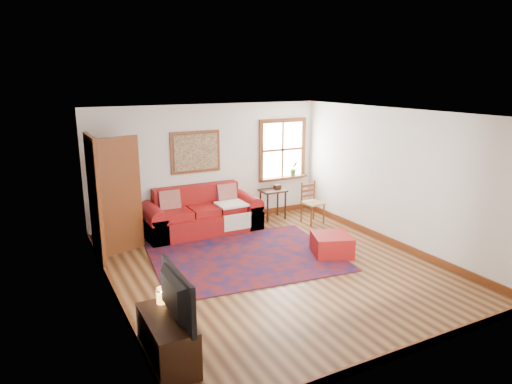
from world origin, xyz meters
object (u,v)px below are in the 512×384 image
side_table (273,195)px  media_cabinet (167,340)px  ladder_back_chair (311,201)px  red_ottoman (332,245)px  red_leather_sofa (202,217)px

side_table → media_cabinet: (-3.59, -4.00, -0.26)m
side_table → ladder_back_chair: bearing=-44.7°
red_ottoman → side_table: side_table is taller
red_leather_sofa → side_table: red_leather_sofa is taller
red_ottoman → media_cabinet: media_cabinet is taller
red_leather_sofa → side_table: bearing=2.8°
red_ottoman → ladder_back_chair: (0.74, 1.72, 0.28)m
red_ottoman → ladder_back_chair: ladder_back_chair is taller
red_ottoman → ladder_back_chair: size_ratio=0.74×
red_leather_sofa → red_ottoman: size_ratio=3.57×
side_table → media_cabinet: bearing=-131.9°
media_cabinet → red_ottoman: bearing=26.0°
ladder_back_chair → media_cabinet: (-4.19, -3.40, -0.20)m
red_ottoman → media_cabinet: (-3.46, -1.69, 0.08)m
red_leather_sofa → media_cabinet: red_leather_sofa is taller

